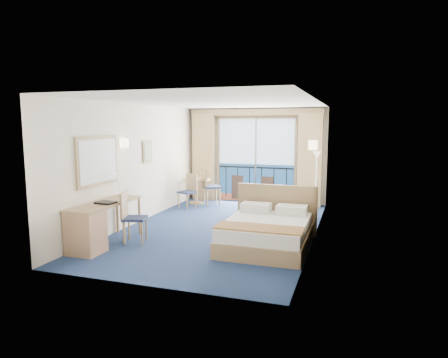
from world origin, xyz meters
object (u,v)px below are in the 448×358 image
Objects in this scene: bed at (267,231)px; armchair at (291,201)px; floor_lamp at (317,166)px; desk_chair at (130,214)px; nightstand at (306,220)px; table_chair_a at (208,184)px; table_chair_b at (189,189)px; round_table at (196,185)px; desk at (90,227)px.

bed is 2.92m from armchair.
desk_chair is (-3.09, -4.02, -0.62)m from floor_lamp.
table_chair_a reaches higher than nightstand.
bed is at bearing -113.37° from nightstand.
bed is at bearing -93.74° from desk_chair.
table_chair_a is (-2.93, -0.17, -0.58)m from floor_lamp.
armchair is 1.17m from floor_lamp.
round_table is at bearing 113.22° from table_chair_b.
armchair is (-0.56, 1.64, 0.06)m from nightstand.
armchair is 0.40× the size of desk.
table_chair_b is at bearing 155.91° from nightstand.
floor_lamp is at bearing -53.30° from desk_chair.
bed is 3.18m from desk.
desk_chair is at bearing -127.51° from floor_lamp.
desk is 1.63× the size of table_chair_a.
nightstand is 0.33× the size of floor_lamp.
desk is at bearing 16.77° from armchair.
desk_chair reaches higher than round_table.
desk_chair is 1.24× the size of round_table.
floor_lamp is 1.58× the size of desk_chair.
table_chair_a is at bearing 125.70° from bed.
desk_chair is 3.30m from table_chair_b.
bed is 1.86× the size of table_chair_a.
table_chair_b is at bearing -12.40° from desk_chair.
desk is at bearing -91.98° from round_table.
nightstand is at bearing -160.16° from table_chair_a.
nightstand is at bearing -4.23° from table_chair_b.
table_chair_a is (0.39, -0.07, 0.05)m from round_table.
floor_lamp is 2.99m from table_chair_a.
desk is 4.62m from round_table.
desk_chair is at bearing 142.11° from table_chair_a.
floor_lamp is 1.48× the size of table_chair_a.
nightstand is 2.38m from floor_lamp.
nightstand is 3.60m from desk_chair.
floor_lamp is at bearing 90.13° from nightstand.
nightstand is 0.30× the size of desk.
floor_lamp is at bearing 81.02° from bed.
bed is at bearing -179.83° from table_chair_a.
desk is at bearing 134.91° from desk_chair.
floor_lamp reaches higher than bed.
floor_lamp reaches higher than armchair.
desk is at bearing 137.57° from table_chair_a.
table_chair_a is at bearing -18.15° from desk_chair.
armchair is at bearing -134.82° from floor_lamp.
table_chair_a is at bearing -176.65° from floor_lamp.
table_chair_b is (-0.20, 3.30, -0.03)m from desk_chair.
table_chair_a reaches higher than armchair.
bed is 2.12× the size of table_chair_b.
table_chair_a is at bearing -9.58° from round_table.
floor_lamp is 3.38m from round_table.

